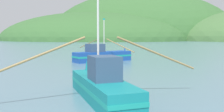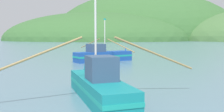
{
  "view_description": "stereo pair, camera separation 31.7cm",
  "coord_description": "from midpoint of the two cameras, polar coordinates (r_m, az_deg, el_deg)",
  "views": [
    {
      "loc": [
        2.4,
        -6.98,
        3.49
      ],
      "look_at": [
        -1.79,
        18.43,
        1.4
      ],
      "focal_mm": 40.15,
      "sensor_mm": 36.0,
      "label": 1
    },
    {
      "loc": [
        2.71,
        -6.93,
        3.49
      ],
      "look_at": [
        -1.79,
        18.43,
        1.4
      ],
      "focal_mm": 40.15,
      "sensor_mm": 36.0,
      "label": 2
    }
  ],
  "objects": [
    {
      "name": "hill_far_left",
      "position": [
        193.81,
        -4.12,
        3.59
      ],
      "size": [
        144.43,
        115.55,
        42.38
      ],
      "primitive_type": "ellipsoid",
      "color": "#386633",
      "rests_on": "ground"
    },
    {
      "name": "hill_far_center",
      "position": [
        226.09,
        6.35,
        3.72
      ],
      "size": [
        165.12,
        132.1,
        83.06
      ],
      "primitive_type": "ellipsoid",
      "color": "#386633",
      "rests_on": "ground"
    },
    {
      "name": "fishing_boat_blue",
      "position": [
        34.17,
        -2.61,
        0.19
      ],
      "size": [
        9.47,
        10.21,
        5.84
      ],
      "rotation": [
        0.0,
        0.0,
        0.75
      ],
      "color": "#19479E",
      "rests_on": "ground"
    },
    {
      "name": "fishing_boat_teal",
      "position": [
        13.71,
        -2.97,
        -6.74
      ],
      "size": [
        10.56,
        7.67,
        6.41
      ],
      "rotation": [
        0.0,
        0.0,
        2.07
      ],
      "color": "#147F84",
      "rests_on": "ground"
    }
  ]
}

